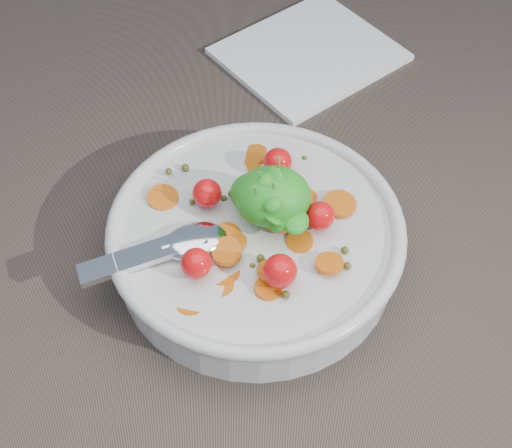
{
  "coord_description": "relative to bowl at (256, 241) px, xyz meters",
  "views": [
    {
      "loc": [
        -0.03,
        -0.42,
        0.54
      ],
      "look_at": [
        -0.02,
        -0.02,
        0.05
      ],
      "focal_mm": 55.0,
      "sensor_mm": 36.0,
      "label": 1
    }
  ],
  "objects": [
    {
      "name": "napkin",
      "position": [
        0.06,
        0.27,
        -0.03
      ],
      "size": [
        0.22,
        0.22,
        0.01
      ],
      "primitive_type": "cube",
      "rotation": [
        0.0,
        0.0,
        0.64
      ],
      "color": "white",
      "rests_on": "ground"
    },
    {
      "name": "bowl",
      "position": [
        0.0,
        0.0,
        0.0
      ],
      "size": [
        0.26,
        0.24,
        0.1
      ],
      "color": "silver",
      "rests_on": "ground"
    },
    {
      "name": "ground",
      "position": [
        0.02,
        0.02,
        -0.03
      ],
      "size": [
        6.0,
        6.0,
        0.0
      ],
      "primitive_type": "plane",
      "color": "brown",
      "rests_on": "ground"
    }
  ]
}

